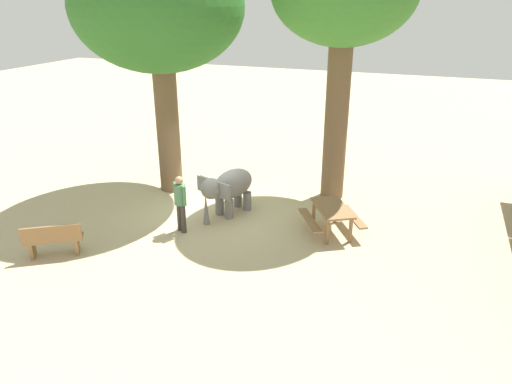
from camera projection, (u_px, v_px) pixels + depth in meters
ground_plane at (216, 212)px, 14.41m from camera, size 60.00×60.00×0.00m
elephant at (228, 187)px, 13.98m from camera, size 1.93×1.50×1.34m
person_handler at (180, 200)px, 12.89m from camera, size 0.32×0.47×1.62m
shade_tree_secondary at (159, 9)px, 14.01m from camera, size 5.43×4.98×7.69m
wooden_bench at (53, 239)px, 11.82m from camera, size 1.11×1.39×0.88m
picnic_table_near at (332, 213)px, 12.94m from camera, size 2.05×2.04×0.78m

